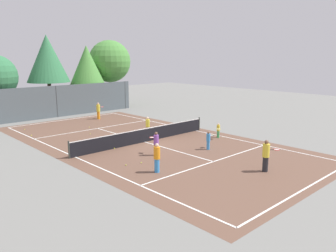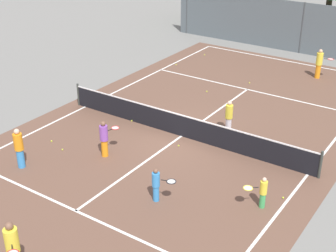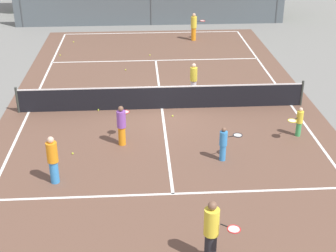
{
  "view_description": "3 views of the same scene",
  "coord_description": "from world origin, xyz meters",
  "px_view_note": "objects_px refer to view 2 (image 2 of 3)",
  "views": [
    {
      "loc": [
        -15.02,
        -18.51,
        6.11
      ],
      "look_at": [
        0.87,
        -1.55,
        1.3
      ],
      "focal_mm": 36.21,
      "sensor_mm": 36.0,
      "label": 1
    },
    {
      "loc": [
        9.67,
        -15.37,
        9.41
      ],
      "look_at": [
        0.44,
        -1.68,
        1.29
      ],
      "focal_mm": 51.51,
      "sensor_mm": 36.0,
      "label": 2
    },
    {
      "loc": [
        -0.94,
        -18.86,
        8.33
      ],
      "look_at": [
        0.07,
        -2.96,
        0.62
      ],
      "focal_mm": 52.71,
      "sensor_mm": 36.0,
      "label": 3
    }
  ],
  "objects_px": {
    "player_0": "(319,63)",
    "tennis_ball_3": "(147,120)",
    "tennis_ball_9": "(63,150)",
    "player_5": "(104,138)",
    "tennis_ball_8": "(176,65)",
    "ball_crate": "(223,137)",
    "tennis_ball_0": "(250,83)",
    "tennis_ball_6": "(283,198)",
    "tennis_ball_2": "(132,121)",
    "tennis_ball_5": "(179,146)",
    "tennis_ball_4": "(189,119)",
    "tennis_ball_7": "(205,55)",
    "player_6": "(19,148)",
    "player_3": "(262,192)",
    "player_2": "(13,249)",
    "tennis_ball_10": "(207,91)",
    "player_4": "(229,117)",
    "player_1": "(157,184)",
    "tennis_ball_1": "(52,141)"
  },
  "relations": [
    {
      "from": "tennis_ball_3",
      "to": "tennis_ball_6",
      "type": "xyz_separation_m",
      "value": [
        7.42,
        -2.33,
        0.0
      ]
    },
    {
      "from": "player_5",
      "to": "player_6",
      "type": "height_order",
      "value": "player_6"
    },
    {
      "from": "tennis_ball_2",
      "to": "tennis_ball_10",
      "type": "distance_m",
      "value": 5.06
    },
    {
      "from": "player_2",
      "to": "tennis_ball_8",
      "type": "bearing_deg",
      "value": 109.27
    },
    {
      "from": "player_0",
      "to": "tennis_ball_8",
      "type": "relative_size",
      "value": 24.86
    },
    {
      "from": "tennis_ball_1",
      "to": "tennis_ball_7",
      "type": "height_order",
      "value": "same"
    },
    {
      "from": "player_4",
      "to": "tennis_ball_3",
      "type": "height_order",
      "value": "player_4"
    },
    {
      "from": "tennis_ball_0",
      "to": "tennis_ball_10",
      "type": "height_order",
      "value": "same"
    },
    {
      "from": "tennis_ball_4",
      "to": "tennis_ball_7",
      "type": "distance_m",
      "value": 9.54
    },
    {
      "from": "player_1",
      "to": "tennis_ball_10",
      "type": "height_order",
      "value": "player_1"
    },
    {
      "from": "tennis_ball_8",
      "to": "tennis_ball_0",
      "type": "bearing_deg",
      "value": -3.56
    },
    {
      "from": "ball_crate",
      "to": "player_2",
      "type": "bearing_deg",
      "value": -95.45
    },
    {
      "from": "player_4",
      "to": "ball_crate",
      "type": "distance_m",
      "value": 1.01
    },
    {
      "from": "tennis_ball_4",
      "to": "player_5",
      "type": "bearing_deg",
      "value": -101.63
    },
    {
      "from": "player_1",
      "to": "tennis_ball_8",
      "type": "relative_size",
      "value": 18.67
    },
    {
      "from": "tennis_ball_10",
      "to": "player_6",
      "type": "bearing_deg",
      "value": -101.16
    },
    {
      "from": "player_3",
      "to": "tennis_ball_4",
      "type": "distance_m",
      "value": 7.09
    },
    {
      "from": "tennis_ball_8",
      "to": "ball_crate",
      "type": "bearing_deg",
      "value": -45.38
    },
    {
      "from": "tennis_ball_2",
      "to": "tennis_ball_7",
      "type": "relative_size",
      "value": 1.0
    },
    {
      "from": "player_3",
      "to": "tennis_ball_9",
      "type": "height_order",
      "value": "player_3"
    },
    {
      "from": "ball_crate",
      "to": "tennis_ball_10",
      "type": "relative_size",
      "value": 6.45
    },
    {
      "from": "tennis_ball_4",
      "to": "tennis_ball_6",
      "type": "relative_size",
      "value": 1.0
    },
    {
      "from": "tennis_ball_0",
      "to": "tennis_ball_3",
      "type": "relative_size",
      "value": 1.0
    },
    {
      "from": "player_2",
      "to": "tennis_ball_4",
      "type": "distance_m",
      "value": 11.09
    },
    {
      "from": "player_1",
      "to": "tennis_ball_8",
      "type": "bearing_deg",
      "value": 120.49
    },
    {
      "from": "tennis_ball_4",
      "to": "tennis_ball_7",
      "type": "height_order",
      "value": "same"
    },
    {
      "from": "player_6",
      "to": "tennis_ball_3",
      "type": "xyz_separation_m",
      "value": [
        1.55,
        5.88,
        -0.79
      ]
    },
    {
      "from": "player_5",
      "to": "tennis_ball_2",
      "type": "relative_size",
      "value": 22.75
    },
    {
      "from": "player_2",
      "to": "tennis_ball_0",
      "type": "relative_size",
      "value": 26.45
    },
    {
      "from": "player_1",
      "to": "tennis_ball_2",
      "type": "bearing_deg",
      "value": 135.63
    },
    {
      "from": "tennis_ball_0",
      "to": "tennis_ball_2",
      "type": "height_order",
      "value": "same"
    },
    {
      "from": "tennis_ball_9",
      "to": "player_5",
      "type": "bearing_deg",
      "value": 20.43
    },
    {
      "from": "player_0",
      "to": "tennis_ball_3",
      "type": "bearing_deg",
      "value": -114.92
    },
    {
      "from": "tennis_ball_4",
      "to": "tennis_ball_10",
      "type": "distance_m",
      "value": 3.47
    },
    {
      "from": "player_4",
      "to": "tennis_ball_10",
      "type": "distance_m",
      "value": 4.71
    },
    {
      "from": "player_3",
      "to": "tennis_ball_3",
      "type": "xyz_separation_m",
      "value": [
        -6.99,
        3.21,
        -0.56
      ]
    },
    {
      "from": "tennis_ball_5",
      "to": "tennis_ball_8",
      "type": "bearing_deg",
      "value": 123.71
    },
    {
      "from": "player_1",
      "to": "tennis_ball_5",
      "type": "height_order",
      "value": "player_1"
    },
    {
      "from": "player_1",
      "to": "player_5",
      "type": "relative_size",
      "value": 0.82
    },
    {
      "from": "ball_crate",
      "to": "tennis_ball_6",
      "type": "relative_size",
      "value": 6.45
    },
    {
      "from": "tennis_ball_0",
      "to": "tennis_ball_6",
      "type": "relative_size",
      "value": 1.0
    },
    {
      "from": "player_3",
      "to": "tennis_ball_7",
      "type": "distance_m",
      "value": 16.21
    },
    {
      "from": "player_5",
      "to": "tennis_ball_9",
      "type": "relative_size",
      "value": 22.75
    },
    {
      "from": "player_4",
      "to": "player_6",
      "type": "distance_m",
      "value": 8.6
    },
    {
      "from": "tennis_ball_1",
      "to": "tennis_ball_10",
      "type": "distance_m",
      "value": 8.76
    },
    {
      "from": "player_6",
      "to": "tennis_ball_8",
      "type": "relative_size",
      "value": 24.25
    },
    {
      "from": "tennis_ball_3",
      "to": "tennis_ball_4",
      "type": "distance_m",
      "value": 1.89
    },
    {
      "from": "tennis_ball_8",
      "to": "tennis_ball_9",
      "type": "bearing_deg",
      "value": -80.32
    },
    {
      "from": "player_6",
      "to": "player_2",
      "type": "bearing_deg",
      "value": -41.87
    },
    {
      "from": "player_5",
      "to": "tennis_ball_6",
      "type": "xyz_separation_m",
      "value": [
        6.91,
        1.13,
        -0.74
      ]
    }
  ]
}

